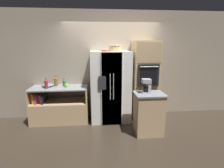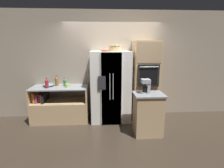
% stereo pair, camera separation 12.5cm
% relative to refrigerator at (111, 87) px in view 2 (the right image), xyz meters
% --- Properties ---
extents(ground_plane, '(20.00, 20.00, 0.00)m').
position_rel_refrigerator_xyz_m(ground_plane, '(0.06, -0.02, -0.89)').
color(ground_plane, '#382D23').
extents(wall_back, '(12.00, 0.06, 2.80)m').
position_rel_refrigerator_xyz_m(wall_back, '(0.06, 0.38, 0.51)').
color(wall_back, tan).
rests_on(wall_back, ground_plane).
extents(counter_left, '(1.40, 0.65, 0.90)m').
position_rel_refrigerator_xyz_m(counter_left, '(-1.30, 0.03, -0.56)').
color(counter_left, tan).
rests_on(counter_left, ground_plane).
extents(refrigerator, '(0.99, 0.73, 1.78)m').
position_rel_refrigerator_xyz_m(refrigerator, '(0.00, 0.00, 0.00)').
color(refrigerator, white).
rests_on(refrigerator, ground_plane).
extents(wall_oven, '(0.63, 0.66, 2.03)m').
position_rel_refrigerator_xyz_m(wall_oven, '(0.90, 0.05, 0.13)').
color(wall_oven, tan).
rests_on(wall_oven, ground_plane).
extents(island_counter, '(0.64, 0.51, 0.92)m').
position_rel_refrigerator_xyz_m(island_counter, '(0.77, -0.81, -0.43)').
color(island_counter, tan).
rests_on(island_counter, ground_plane).
extents(wicker_basket, '(0.31, 0.31, 0.15)m').
position_rel_refrigerator_xyz_m(wicker_basket, '(0.11, -0.06, 0.97)').
color(wicker_basket, tan).
rests_on(wicker_basket, refrigerator).
extents(fruit_bowl, '(0.22, 0.22, 0.06)m').
position_rel_refrigerator_xyz_m(fruit_bowl, '(-0.14, -0.04, 0.92)').
color(fruit_bowl, '#DB664C').
rests_on(fruit_bowl, refrigerator).
extents(bottle_tall, '(0.08, 0.08, 0.26)m').
position_rel_refrigerator_xyz_m(bottle_tall, '(-1.56, -0.08, 0.13)').
color(bottle_tall, maroon).
rests_on(bottle_tall, counter_left).
extents(bottle_short, '(0.09, 0.09, 0.27)m').
position_rel_refrigerator_xyz_m(bottle_short, '(-1.38, 0.17, 0.13)').
color(bottle_short, brown).
rests_on(bottle_short, counter_left).
extents(bottle_wide, '(0.07, 0.07, 0.21)m').
position_rel_refrigerator_xyz_m(bottle_wide, '(-1.17, 0.13, 0.10)').
color(bottle_wide, '#33723F').
rests_on(bottle_wide, counter_left).
extents(mug, '(0.13, 0.09, 0.09)m').
position_rel_refrigerator_xyz_m(mug, '(-1.08, -0.03, 0.05)').
color(mug, '#B2D166').
rests_on(mug, counter_left).
extents(mixing_bowl, '(0.29, 0.29, 0.08)m').
position_rel_refrigerator_xyz_m(mixing_bowl, '(-1.58, 0.13, 0.05)').
color(mixing_bowl, '#668C99').
rests_on(mixing_bowl, counter_left).
extents(coffee_maker, '(0.18, 0.16, 0.31)m').
position_rel_refrigerator_xyz_m(coffee_maker, '(0.72, -0.78, 0.20)').
color(coffee_maker, '#B2B2B7').
rests_on(coffee_maker, island_counter).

